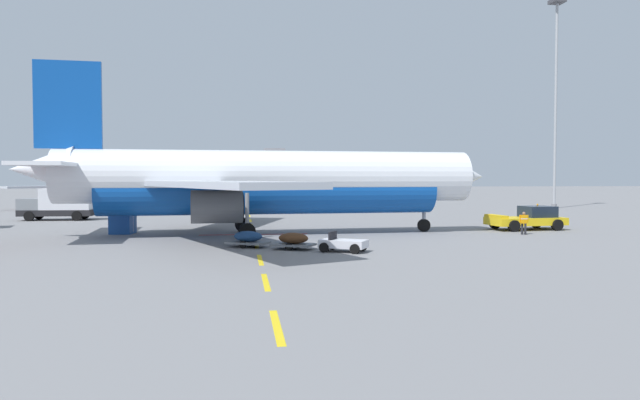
{
  "coord_description": "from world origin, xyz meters",
  "views": [
    {
      "loc": [
        16.97,
        -21.41,
        4.22
      ],
      "look_at": [
        23.01,
        22.4,
        2.51
      ],
      "focal_mm": 32.84,
      "sensor_mm": 36.0,
      "label": 1
    }
  ],
  "objects_px": {
    "ground_power_truck": "(60,203)",
    "baggage_train": "(294,240)",
    "ground_crew_worker": "(524,222)",
    "airliner_foreground": "(264,181)",
    "pushback_tug": "(528,218)",
    "uld_cargo_container": "(123,223)",
    "apron_light_mast_far": "(556,81)",
    "airliner_mid_left": "(109,186)"
  },
  "relations": [
    {
      "from": "uld_cargo_container",
      "to": "apron_light_mast_far",
      "type": "height_order",
      "value": "apron_light_mast_far"
    },
    {
      "from": "airliner_foreground",
      "to": "pushback_tug",
      "type": "height_order",
      "value": "airliner_foreground"
    },
    {
      "from": "pushback_tug",
      "to": "airliner_mid_left",
      "type": "relative_size",
      "value": 0.24
    },
    {
      "from": "apron_light_mast_far",
      "to": "airliner_mid_left",
      "type": "bearing_deg",
      "value": 172.8
    },
    {
      "from": "airliner_foreground",
      "to": "ground_power_truck",
      "type": "height_order",
      "value": "airliner_foreground"
    },
    {
      "from": "uld_cargo_container",
      "to": "apron_light_mast_far",
      "type": "xyz_separation_m",
      "value": [
        51.45,
        29.5,
        16.53
      ]
    },
    {
      "from": "baggage_train",
      "to": "apron_light_mast_far",
      "type": "height_order",
      "value": "apron_light_mast_far"
    },
    {
      "from": "baggage_train",
      "to": "airliner_mid_left",
      "type": "bearing_deg",
      "value": 113.15
    },
    {
      "from": "pushback_tug",
      "to": "apron_light_mast_far",
      "type": "distance_m",
      "value": 39.77
    },
    {
      "from": "ground_power_truck",
      "to": "baggage_train",
      "type": "bearing_deg",
      "value": -52.05
    },
    {
      "from": "pushback_tug",
      "to": "ground_power_truck",
      "type": "relative_size",
      "value": 0.88
    },
    {
      "from": "pushback_tug",
      "to": "ground_power_truck",
      "type": "bearing_deg",
      "value": 158.23
    },
    {
      "from": "airliner_foreground",
      "to": "airliner_mid_left",
      "type": "relative_size",
      "value": 1.32
    },
    {
      "from": "airliner_mid_left",
      "to": "ground_crew_worker",
      "type": "distance_m",
      "value": 56.86
    },
    {
      "from": "airliner_mid_left",
      "to": "baggage_train",
      "type": "bearing_deg",
      "value": -66.85
    },
    {
      "from": "ground_crew_worker",
      "to": "uld_cargo_container",
      "type": "bearing_deg",
      "value": 170.76
    },
    {
      "from": "pushback_tug",
      "to": "ground_crew_worker",
      "type": "relative_size",
      "value": 3.72
    },
    {
      "from": "baggage_train",
      "to": "ground_crew_worker",
      "type": "bearing_deg",
      "value": 20.31
    },
    {
      "from": "pushback_tug",
      "to": "uld_cargo_container",
      "type": "height_order",
      "value": "pushback_tug"
    },
    {
      "from": "airliner_mid_left",
      "to": "ground_power_truck",
      "type": "bearing_deg",
      "value": -90.24
    },
    {
      "from": "pushback_tug",
      "to": "uld_cargo_container",
      "type": "bearing_deg",
      "value": 178.28
    },
    {
      "from": "airliner_mid_left",
      "to": "apron_light_mast_far",
      "type": "bearing_deg",
      "value": -7.2
    },
    {
      "from": "airliner_foreground",
      "to": "baggage_train",
      "type": "relative_size",
      "value": 4.23
    },
    {
      "from": "airliner_mid_left",
      "to": "baggage_train",
      "type": "relative_size",
      "value": 3.19
    },
    {
      "from": "airliner_mid_left",
      "to": "ground_power_truck",
      "type": "height_order",
      "value": "airliner_mid_left"
    },
    {
      "from": "airliner_foreground",
      "to": "uld_cargo_container",
      "type": "height_order",
      "value": "airliner_foreground"
    },
    {
      "from": "ground_power_truck",
      "to": "uld_cargo_container",
      "type": "bearing_deg",
      "value": -59.77
    },
    {
      "from": "ground_crew_worker",
      "to": "ground_power_truck",
      "type": "bearing_deg",
      "value": 152.35
    },
    {
      "from": "airliner_mid_left",
      "to": "pushback_tug",
      "type": "bearing_deg",
      "value": -43.08
    },
    {
      "from": "baggage_train",
      "to": "airliner_foreground",
      "type": "bearing_deg",
      "value": 98.74
    },
    {
      "from": "ground_crew_worker",
      "to": "apron_light_mast_far",
      "type": "distance_m",
      "value": 43.89
    },
    {
      "from": "baggage_train",
      "to": "ground_crew_worker",
      "type": "height_order",
      "value": "ground_crew_worker"
    },
    {
      "from": "ground_power_truck",
      "to": "apron_light_mast_far",
      "type": "height_order",
      "value": "apron_light_mast_far"
    },
    {
      "from": "uld_cargo_container",
      "to": "baggage_train",
      "type": "bearing_deg",
      "value": -43.69
    },
    {
      "from": "pushback_tug",
      "to": "baggage_train",
      "type": "relative_size",
      "value": 0.76
    },
    {
      "from": "ground_power_truck",
      "to": "ground_crew_worker",
      "type": "relative_size",
      "value": 4.23
    },
    {
      "from": "airliner_foreground",
      "to": "ground_crew_worker",
      "type": "distance_m",
      "value": 19.44
    },
    {
      "from": "airliner_mid_left",
      "to": "ground_crew_worker",
      "type": "height_order",
      "value": "airliner_mid_left"
    },
    {
      "from": "ground_power_truck",
      "to": "ground_crew_worker",
      "type": "bearing_deg",
      "value": -27.65
    },
    {
      "from": "ground_crew_worker",
      "to": "airliner_mid_left",
      "type": "bearing_deg",
      "value": 132.47
    },
    {
      "from": "airliner_foreground",
      "to": "apron_light_mast_far",
      "type": "distance_m",
      "value": 53.56
    },
    {
      "from": "pushback_tug",
      "to": "uld_cargo_container",
      "type": "xyz_separation_m",
      "value": [
        -31.85,
        0.95,
        -0.1
      ]
    }
  ]
}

